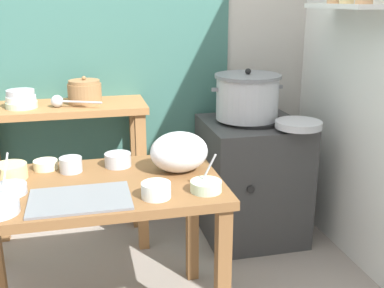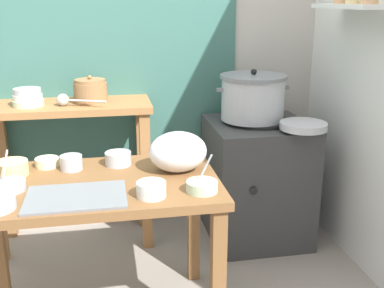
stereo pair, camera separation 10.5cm
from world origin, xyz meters
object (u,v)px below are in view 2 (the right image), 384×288
Objects in this scene: steamer_pot at (253,97)px; ladle at (65,100)px; back_shelf_table at (71,139)px; bowl_stack_enamel at (28,98)px; prep_bowl_5 at (118,158)px; prep_bowl_0 at (151,189)px; prep_bowl_3 at (11,168)px; serving_tray at (76,197)px; plastic_bag at (178,152)px; clay_pot at (90,91)px; stove_block at (257,180)px; prep_bowl_6 at (202,186)px; prep_bowl_2 at (71,162)px; wide_pan at (303,126)px; prep_table at (95,205)px; prep_bowl_1 at (9,185)px; prep_bowl_7 at (47,162)px.

ladle is at bearing 177.71° from steamer_pot.
back_shelf_table is 0.35m from bowl_stack_enamel.
prep_bowl_0 is at bearing -73.64° from prep_bowl_5.
prep_bowl_3 is (-1.31, -0.57, -0.16)m from steamer_pot.
serving_tray is 0.44m from prep_bowl_3.
clay_pot is at bearing 117.76° from plastic_bag.
prep_bowl_5 is at bearing -150.59° from stove_block.
ladle is at bearing -99.73° from back_shelf_table.
prep_bowl_0 is (-0.71, -0.92, -0.16)m from steamer_pot.
prep_bowl_6 reaches higher than serving_tray.
prep_bowl_0 is (0.60, -1.00, -0.19)m from bowl_stack_enamel.
bowl_stack_enamel is 0.70m from prep_bowl_2.
wide_pan is at bearing 41.54° from prep_bowl_6.
prep_table is 0.37m from prep_bowl_1.
bowl_stack_enamel is at bearing 120.81° from prep_bowl_0.
serving_tray is 0.35m from prep_bowl_2.
stove_block is 5.17× the size of prep_bowl_3.
back_shelf_table is 1.18m from prep_bowl_6.
prep_bowl_7 is (0.15, -0.56, -0.20)m from bowl_stack_enamel.
clay_pot is 0.35m from bowl_stack_enamel.
prep_bowl_5 is (-0.87, -0.49, 0.37)m from stove_block.
steamer_pot is 0.97m from clay_pot.
prep_bowl_0 is (0.25, -1.03, -0.21)m from clay_pot.
prep_table is at bearing 137.84° from prep_bowl_0.
prep_bowl_6 is at bearing -57.64° from ladle.
clay_pot reaches higher than prep_bowl_1.
prep_bowl_0 is at bearing -119.21° from plastic_bag.
prep_bowl_0 is at bearing -127.73° from steamer_pot.
prep_bowl_2 is at bearing -152.79° from steamer_pot.
serving_tray is at bearing -72.76° from bowl_stack_enamel.
clay_pot reaches higher than ladle.
bowl_stack_enamel reaches higher than prep_bowl_7.
ladle is 1.06m from prep_bowl_0.
prep_bowl_0 is 0.21m from prep_bowl_6.
wide_pan is (1.31, -0.38, 0.12)m from back_shelf_table.
prep_bowl_0 is 0.95× the size of prep_bowl_5.
wide_pan reaches higher than serving_tray.
prep_bowl_1 is at bearing -83.39° from prep_bowl_3.
plastic_bag is at bearing 103.05° from prep_bowl_6.
wide_pan is 1.77× the size of prep_bowl_3.
bowl_stack_enamel is 1.38× the size of prep_bowl_5.
plastic_bag is (-0.60, -0.63, 0.43)m from stove_block.
wide_pan is at bearing 10.94° from prep_bowl_3.
back_shelf_table is (-0.15, 0.82, 0.07)m from prep_table.
prep_bowl_6 reaches higher than prep_bowl_2.
prep_bowl_6 is (0.81, -0.99, -0.20)m from bowl_stack_enamel.
prep_bowl_7 is at bearing -97.16° from back_shelf_table.
prep_bowl_2 is (0.04, -0.65, 0.08)m from back_shelf_table.
prep_bowl_3 reaches higher than prep_bowl_5.
ladle is at bearing 71.19° from prep_bowl_3.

